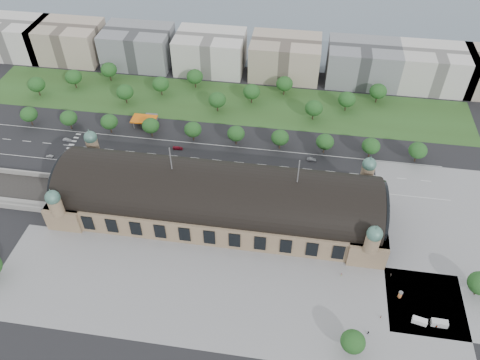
# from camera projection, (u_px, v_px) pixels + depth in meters

# --- Properties ---
(ground) EXTENTS (900.00, 900.00, 0.00)m
(ground) POSITION_uv_depth(u_px,v_px,m) (218.00, 214.00, 220.51)
(ground) COLOR black
(ground) RESTS_ON ground
(station) EXTENTS (150.00, 48.40, 44.30)m
(station) POSITION_uv_depth(u_px,v_px,m) (218.00, 198.00, 213.50)
(station) COLOR #8F7859
(station) RESTS_ON ground
(plaza_south) EXTENTS (190.00, 48.00, 0.12)m
(plaza_south) POSITION_uv_depth(u_px,v_px,m) (223.00, 296.00, 187.57)
(plaza_south) COLOR gray
(plaza_south) RESTS_ON ground
(plaza_east) EXTENTS (56.00, 100.00, 0.12)m
(plaza_east) POSITION_uv_depth(u_px,v_px,m) (445.00, 239.00, 209.18)
(plaza_east) COLOR gray
(plaza_east) RESTS_ON ground
(road_slab) EXTENTS (260.00, 26.00, 0.10)m
(road_slab) POSITION_uv_depth(u_px,v_px,m) (195.00, 158.00, 250.20)
(road_slab) COLOR black
(road_slab) RESTS_ON ground
(grass_belt) EXTENTS (300.00, 45.00, 0.10)m
(grass_belt) POSITION_uv_depth(u_px,v_px,m) (222.00, 102.00, 289.44)
(grass_belt) COLOR #2D4D1E
(grass_belt) RESTS_ON ground
(petrol_station) EXTENTS (14.00, 13.00, 5.05)m
(petrol_station) POSITION_uv_depth(u_px,v_px,m) (148.00, 118.00, 271.66)
(petrol_station) COLOR orange
(petrol_station) RESTS_ON ground
(office_0) EXTENTS (45.00, 32.00, 24.00)m
(office_0) POSITION_uv_depth(u_px,v_px,m) (14.00, 37.00, 327.26)
(office_0) COLOR silver
(office_0) RESTS_ON ground
(office_1) EXTENTS (45.00, 32.00, 24.00)m
(office_1) POSITION_uv_depth(u_px,v_px,m) (68.00, 41.00, 322.86)
(office_1) COLOR #B4A18E
(office_1) RESTS_ON ground
(office_2) EXTENTS (45.00, 32.00, 24.00)m
(office_2) POSITION_uv_depth(u_px,v_px,m) (138.00, 47.00, 317.36)
(office_2) COLOR gray
(office_2) RESTS_ON ground
(office_3) EXTENTS (45.00, 32.00, 24.00)m
(office_3) POSITION_uv_depth(u_px,v_px,m) (210.00, 52.00, 311.86)
(office_3) COLOR silver
(office_3) RESTS_ON ground
(office_4) EXTENTS (45.00, 32.00, 24.00)m
(office_4) POSITION_uv_depth(u_px,v_px,m) (285.00, 57.00, 306.36)
(office_4) COLOR #B4A18E
(office_4) RESTS_ON ground
(office_5) EXTENTS (45.00, 32.00, 24.00)m
(office_5) POSITION_uv_depth(u_px,v_px,m) (363.00, 63.00, 300.86)
(office_5) COLOR gray
(office_5) RESTS_ON ground
(office_6) EXTENTS (45.00, 32.00, 24.00)m
(office_6) POSITION_uv_depth(u_px,v_px,m) (435.00, 68.00, 295.90)
(office_6) COLOR silver
(office_6) RESTS_ON ground
(tree_row_0) EXTENTS (9.60, 9.60, 11.52)m
(tree_row_0) POSITION_uv_depth(u_px,v_px,m) (29.00, 114.00, 267.00)
(tree_row_0) COLOR #2D2116
(tree_row_0) RESTS_ON ground
(tree_row_1) EXTENTS (9.60, 9.60, 11.52)m
(tree_row_1) POSITION_uv_depth(u_px,v_px,m) (69.00, 118.00, 264.36)
(tree_row_1) COLOR #2D2116
(tree_row_1) RESTS_ON ground
(tree_row_2) EXTENTS (9.60, 9.60, 11.52)m
(tree_row_2) POSITION_uv_depth(u_px,v_px,m) (109.00, 122.00, 261.72)
(tree_row_2) COLOR #2D2116
(tree_row_2) RESTS_ON ground
(tree_row_3) EXTENTS (9.60, 9.60, 11.52)m
(tree_row_3) POSITION_uv_depth(u_px,v_px,m) (151.00, 126.00, 259.07)
(tree_row_3) COLOR #2D2116
(tree_row_3) RESTS_ON ground
(tree_row_4) EXTENTS (9.60, 9.60, 11.52)m
(tree_row_4) POSITION_uv_depth(u_px,v_px,m) (193.00, 130.00, 256.43)
(tree_row_4) COLOR #2D2116
(tree_row_4) RESTS_ON ground
(tree_row_5) EXTENTS (9.60, 9.60, 11.52)m
(tree_row_5) POSITION_uv_depth(u_px,v_px,m) (236.00, 134.00, 253.79)
(tree_row_5) COLOR #2D2116
(tree_row_5) RESTS_ON ground
(tree_row_6) EXTENTS (9.60, 9.60, 11.52)m
(tree_row_6) POSITION_uv_depth(u_px,v_px,m) (280.00, 138.00, 251.15)
(tree_row_6) COLOR #2D2116
(tree_row_6) RESTS_ON ground
(tree_row_7) EXTENTS (9.60, 9.60, 11.52)m
(tree_row_7) POSITION_uv_depth(u_px,v_px,m) (325.00, 142.00, 248.51)
(tree_row_7) COLOR #2D2116
(tree_row_7) RESTS_ON ground
(tree_row_8) EXTENTS (9.60, 9.60, 11.52)m
(tree_row_8) POSITION_uv_depth(u_px,v_px,m) (371.00, 146.00, 245.87)
(tree_row_8) COLOR #2D2116
(tree_row_8) RESTS_ON ground
(tree_row_9) EXTENTS (9.60, 9.60, 11.52)m
(tree_row_9) POSITION_uv_depth(u_px,v_px,m) (418.00, 150.00, 243.23)
(tree_row_9) COLOR #2D2116
(tree_row_9) RESTS_ON ground
(tree_belt_0) EXTENTS (10.40, 10.40, 12.48)m
(tree_belt_0) POSITION_uv_depth(u_px,v_px,m) (36.00, 84.00, 289.38)
(tree_belt_0) COLOR #2D2116
(tree_belt_0) RESTS_ON ground
(tree_belt_1) EXTENTS (10.40, 10.40, 12.48)m
(tree_belt_1) POSITION_uv_depth(u_px,v_px,m) (73.00, 77.00, 295.97)
(tree_belt_1) COLOR #2D2116
(tree_belt_1) RESTS_ON ground
(tree_belt_2) EXTENTS (10.40, 10.40, 12.48)m
(tree_belt_2) POSITION_uv_depth(u_px,v_px,m) (109.00, 70.00, 302.56)
(tree_belt_2) COLOR #2D2116
(tree_belt_2) RESTS_ON ground
(tree_belt_3) EXTENTS (10.40, 10.40, 12.48)m
(tree_belt_3) POSITION_uv_depth(u_px,v_px,m) (125.00, 92.00, 283.11)
(tree_belt_3) COLOR #2D2116
(tree_belt_3) RESTS_ON ground
(tree_belt_4) EXTENTS (10.40, 10.40, 12.48)m
(tree_belt_4) POSITION_uv_depth(u_px,v_px,m) (161.00, 84.00, 289.70)
(tree_belt_4) COLOR #2D2116
(tree_belt_4) RESTS_ON ground
(tree_belt_5) EXTENTS (10.40, 10.40, 12.48)m
(tree_belt_5) POSITION_uv_depth(u_px,v_px,m) (195.00, 77.00, 296.29)
(tree_belt_5) COLOR #2D2116
(tree_belt_5) RESTS_ON ground
(tree_belt_6) EXTENTS (10.40, 10.40, 12.48)m
(tree_belt_6) POSITION_uv_depth(u_px,v_px,m) (217.00, 100.00, 276.84)
(tree_belt_6) COLOR #2D2116
(tree_belt_6) RESTS_ON ground
(tree_belt_7) EXTENTS (10.40, 10.40, 12.48)m
(tree_belt_7) POSITION_uv_depth(u_px,v_px,m) (252.00, 92.00, 283.43)
(tree_belt_7) COLOR #2D2116
(tree_belt_7) RESTS_ON ground
(tree_belt_8) EXTENTS (10.40, 10.40, 12.48)m
(tree_belt_8) POSITION_uv_depth(u_px,v_px,m) (285.00, 84.00, 290.02)
(tree_belt_8) COLOR #2D2116
(tree_belt_8) RESTS_ON ground
(tree_belt_9) EXTENTS (10.40, 10.40, 12.48)m
(tree_belt_9) POSITION_uv_depth(u_px,v_px,m) (314.00, 108.00, 270.57)
(tree_belt_9) COLOR #2D2116
(tree_belt_9) RESTS_ON ground
(tree_belt_10) EXTENTS (10.40, 10.40, 12.48)m
(tree_belt_10) POSITION_uv_depth(u_px,v_px,m) (347.00, 99.00, 277.16)
(tree_belt_10) COLOR #2D2116
(tree_belt_10) RESTS_ON ground
(tree_belt_11) EXTENTS (10.40, 10.40, 12.48)m
(tree_belt_11) POSITION_uv_depth(u_px,v_px,m) (378.00, 91.00, 283.75)
(tree_belt_11) COLOR #2D2116
(tree_belt_11) RESTS_ON ground
(tree_plaza_s) EXTENTS (9.00, 9.00, 10.64)m
(tree_plaza_s) POSITION_uv_depth(u_px,v_px,m) (353.00, 342.00, 165.86)
(tree_plaza_s) COLOR #2D2116
(tree_plaza_s) RESTS_ON ground
(traffic_car_0) EXTENTS (3.96, 1.75, 1.32)m
(traffic_car_0) POSITION_uv_depth(u_px,v_px,m) (50.00, 156.00, 250.40)
(traffic_car_0) COLOR silver
(traffic_car_0) RESTS_ON ground
(traffic_car_1) EXTENTS (4.65, 1.71, 1.52)m
(traffic_car_1) POSITION_uv_depth(u_px,v_px,m) (67.00, 140.00, 260.47)
(traffic_car_1) COLOR #9C9DA4
(traffic_car_1) RESTS_ON ground
(traffic_car_2) EXTENTS (5.66, 2.88, 1.53)m
(traffic_car_2) POSITION_uv_depth(u_px,v_px,m) (117.00, 154.00, 251.31)
(traffic_car_2) COLOR black
(traffic_car_2) RESTS_ON ground
(traffic_car_3) EXTENTS (5.49, 2.57, 1.55)m
(traffic_car_3) POSITION_uv_depth(u_px,v_px,m) (178.00, 148.00, 255.19)
(traffic_car_3) COLOR maroon
(traffic_car_3) RESTS_ON ground
(traffic_car_4) EXTENTS (3.83, 1.64, 1.29)m
(traffic_car_4) POSITION_uv_depth(u_px,v_px,m) (264.00, 171.00, 241.54)
(traffic_car_4) COLOR #182744
(traffic_car_4) RESTS_ON ground
(traffic_car_5) EXTENTS (5.02, 1.91, 1.64)m
(traffic_car_5) POSITION_uv_depth(u_px,v_px,m) (312.00, 160.00, 248.01)
(traffic_car_5) COLOR #5B5D63
(traffic_car_5) RESTS_ON ground
(traffic_car_6) EXTENTS (5.52, 2.73, 1.50)m
(traffic_car_6) POSITION_uv_depth(u_px,v_px,m) (364.00, 178.00, 237.53)
(traffic_car_6) COLOR silver
(traffic_car_6) RESTS_ON ground
(parked_car_0) EXTENTS (4.80, 4.39, 1.59)m
(parked_car_0) POSITION_uv_depth(u_px,v_px,m) (85.00, 164.00, 245.32)
(parked_car_0) COLOR black
(parked_car_0) RESTS_ON ground
(parked_car_1) EXTENTS (6.32, 4.86, 1.59)m
(parked_car_1) POSITION_uv_depth(u_px,v_px,m) (92.00, 168.00, 242.93)
(parked_car_1) COLOR maroon
(parked_car_1) RESTS_ON ground
(parked_car_2) EXTENTS (5.08, 4.48, 1.41)m
(parked_car_2) POSITION_uv_depth(u_px,v_px,m) (88.00, 165.00, 245.12)
(parked_car_2) COLOR #192648
(parked_car_2) RESTS_ON ground
(parked_car_3) EXTENTS (5.06, 4.09, 1.62)m
(parked_car_3) POSITION_uv_depth(u_px,v_px,m) (128.00, 168.00, 242.93)
(parked_car_3) COLOR #595C60
(parked_car_3) RESTS_ON ground
(parked_car_4) EXTENTS (4.96, 4.21, 1.61)m
(parked_car_4) POSITION_uv_depth(u_px,v_px,m) (132.00, 167.00, 243.63)
(parked_car_4) COLOR silver
(parked_car_4) RESTS_ON ground
(parked_car_5) EXTENTS (6.36, 4.63, 1.61)m
(parked_car_5) POSITION_uv_depth(u_px,v_px,m) (178.00, 177.00, 237.90)
(parked_car_5) COLOR gray
(parked_car_5) RESTS_ON ground
(parked_car_6) EXTENTS (6.02, 4.38, 1.62)m
(parked_car_6) POSITION_uv_depth(u_px,v_px,m) (189.00, 173.00, 240.26)
(parked_car_6) COLOR black
(parked_car_6) RESTS_ON ground
(bus_west) EXTENTS (13.01, 4.16, 3.56)m
(bus_west) POSITION_uv_depth(u_px,v_px,m) (183.00, 162.00, 245.06)
(bus_west) COLOR #CA2040
(bus_west) RESTS_ON ground
(bus_mid) EXTENTS (12.38, 3.26, 3.42)m
(bus_mid) POSITION_uv_depth(u_px,v_px,m) (235.00, 174.00, 238.51)
(bus_mid) COLOR white
(bus_mid) RESTS_ON ground
(bus_east) EXTENTS (12.17, 3.76, 3.34)m
(bus_east) POSITION_uv_depth(u_px,v_px,m) (244.00, 175.00, 238.02)
(bus_east) COLOR silver
(bus_east) RESTS_ON ground
(van_east) EXTENTS (6.17, 2.61, 2.65)m
(van_east) POSITION_uv_depth(u_px,v_px,m) (438.00, 323.00, 177.29)
(van_east) COLOR #BCBBBD
(van_east) RESTS_ON ground
(van_south) EXTENTS (5.85, 3.30, 2.39)m
(van_south) POSITION_uv_depth(u_px,v_px,m) (419.00, 321.00, 178.12)
(van_south) COLOR white
(van_south) RESTS_ON ground
(advertising_column) EXTENTS (1.75, 1.75, 3.31)m
(advertising_column) POSITION_uv_depth(u_px,v_px,m) (400.00, 295.00, 185.98)
(advertising_column) COLOR #BD2F34
(advertising_column) RESTS_ON ground
(pedestrian_0) EXTENTS (0.81, 0.55, 1.54)m
(pedestrian_0) POSITION_uv_depth(u_px,v_px,m) (341.00, 275.00, 194.13)
(pedestrian_0) COLOR gray
(pedestrian_0) RESTS_ON ground
(pedestrian_1) EXTENTS (0.63, 0.68, 1.56)m
(pedestrian_1) POSITION_uv_depth(u_px,v_px,m) (381.00, 317.00, 179.76)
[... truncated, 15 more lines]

